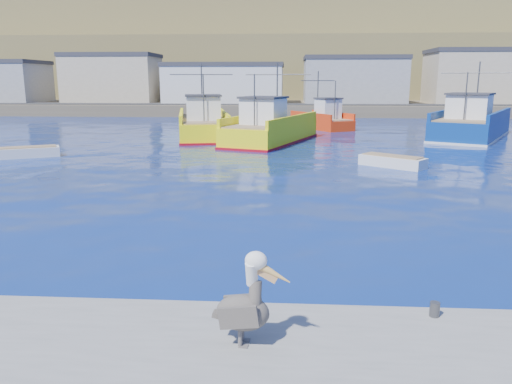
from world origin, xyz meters
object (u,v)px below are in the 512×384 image
(skiff_left, at_px, (28,153))
(skiff_far, at_px, (482,130))
(trawler_yellow_a, at_px, (203,125))
(trawler_yellow_b, at_px, (270,129))
(trawler_blue, at_px, (471,125))
(skiff_mid, at_px, (392,162))
(pelican, at_px, (245,305))
(boat_orange, at_px, (323,119))

(skiff_left, height_order, skiff_far, skiff_left)
(trawler_yellow_a, distance_m, trawler_yellow_b, 7.25)
(trawler_blue, relative_size, skiff_mid, 3.69)
(trawler_yellow_b, relative_size, skiff_far, 3.18)
(trawler_yellow_a, relative_size, trawler_blue, 0.92)
(skiff_left, bearing_deg, pelican, -55.25)
(trawler_yellow_b, relative_size, pelican, 7.41)
(trawler_yellow_a, height_order, pelican, trawler_yellow_a)
(trawler_yellow_a, distance_m, skiff_left, 16.26)
(trawler_yellow_a, xyz_separation_m, skiff_far, (26.81, 4.99, -0.84))
(boat_orange, height_order, skiff_far, boat_orange)
(skiff_mid, xyz_separation_m, pelican, (-7.03, -22.11, 0.98))
(skiff_left, distance_m, skiff_mid, 24.08)
(trawler_blue, height_order, pelican, trawler_blue)
(skiff_left, distance_m, skiff_far, 40.81)
(trawler_blue, bearing_deg, trawler_yellow_b, -165.61)
(trawler_blue, xyz_separation_m, skiff_far, (2.50, 3.95, -0.90))
(trawler_blue, bearing_deg, skiff_mid, -122.18)
(trawler_yellow_a, distance_m, skiff_far, 27.28)
(trawler_yellow_a, distance_m, skiff_mid, 20.75)
(skiff_mid, relative_size, pelican, 2.22)
(skiff_left, bearing_deg, trawler_yellow_a, 52.54)
(boat_orange, distance_m, pelican, 46.18)
(trawler_yellow_a, relative_size, skiff_far, 3.23)
(trawler_yellow_a, xyz_separation_m, skiff_mid, (14.10, -15.20, -0.84))
(trawler_blue, bearing_deg, trawler_yellow_a, -177.56)
(skiff_mid, bearing_deg, skiff_far, 57.79)
(skiff_far, bearing_deg, skiff_left, -154.02)
(trawler_yellow_a, xyz_separation_m, boat_orange, (11.47, 8.66, -0.09))
(trawler_yellow_b, height_order, trawler_blue, trawler_blue)
(trawler_yellow_b, bearing_deg, skiff_far, 22.67)
(trawler_yellow_a, bearing_deg, pelican, -79.28)
(trawler_yellow_b, distance_m, pelican, 33.73)
(skiff_left, bearing_deg, trawler_yellow_b, 29.91)
(trawler_blue, distance_m, skiff_far, 4.76)
(boat_orange, bearing_deg, pelican, -95.48)
(trawler_blue, bearing_deg, boat_orange, 149.30)
(boat_orange, relative_size, skiff_mid, 2.18)
(trawler_yellow_b, bearing_deg, pelican, -88.70)
(trawler_yellow_b, xyz_separation_m, skiff_far, (20.51, 8.57, -0.82))
(skiff_far, bearing_deg, boat_orange, 166.52)
(trawler_yellow_a, height_order, trawler_blue, trawler_blue)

